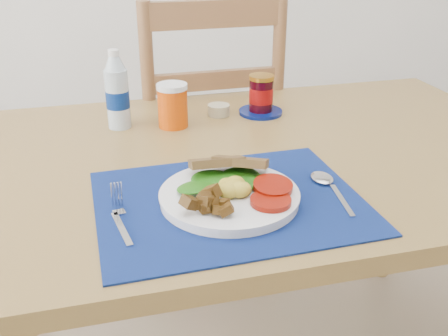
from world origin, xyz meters
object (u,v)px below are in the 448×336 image
breakfast_plate (227,193)px  jam_on_saucer (261,97)px  chair_far (206,118)px  juice_glass (173,107)px  water_bottle (117,94)px

breakfast_plate → jam_on_saucer: 0.52m
chair_far → breakfast_plate: bearing=79.4°
chair_far → juice_glass: 0.45m
water_bottle → jam_on_saucer: bearing=1.2°
chair_far → breakfast_plate: chair_far is taller
chair_far → breakfast_plate: size_ratio=4.81×
chair_far → juice_glass: size_ratio=11.84×
juice_glass → water_bottle: bearing=167.9°
breakfast_plate → jam_on_saucer: bearing=76.4°
breakfast_plate → water_bottle: water_bottle is taller
breakfast_plate → water_bottle: (-0.16, 0.46, 0.07)m
chair_far → water_bottle: 0.51m
chair_far → jam_on_saucer: size_ratio=10.49×
breakfast_plate → juice_glass: (-0.03, 0.43, 0.03)m
jam_on_saucer → water_bottle: bearing=-178.8°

